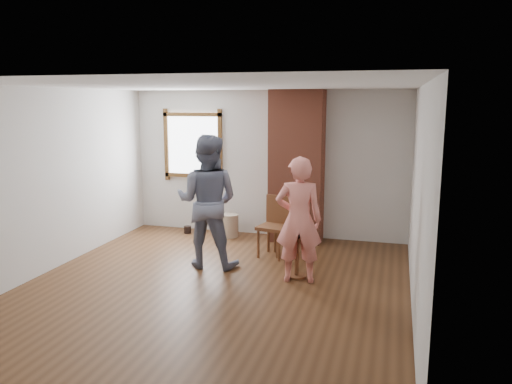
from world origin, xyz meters
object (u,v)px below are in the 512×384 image
person_pink (299,220)px  dining_chair_right (285,225)px  side_table (297,249)px  dining_chair_left (276,223)px  man (207,201)px  stoneware_crock (230,225)px

person_pink → dining_chair_right: bearing=-80.2°
dining_chair_right → side_table: size_ratio=1.39×
dining_chair_left → side_table: 1.04m
side_table → man: man is taller
stoneware_crock → dining_chair_right: (1.19, -0.72, 0.26)m
stoneware_crock → dining_chair_left: bearing=-38.3°
side_table → person_pink: size_ratio=0.35×
stoneware_crock → dining_chair_right: 1.41m
person_pink → man: bearing=-21.9°
side_table → person_pink: 0.48m
dining_chair_right → man: man is taller
dining_chair_right → man: 1.40m
stoneware_crock → side_table: 2.34m
dining_chair_left → dining_chair_right: dining_chair_left is taller
man → side_table: bearing=171.5°
stoneware_crock → dining_chair_right: size_ratio=0.49×
man → person_pink: man is taller
dining_chair_right → stoneware_crock: bearing=128.6°
stoneware_crock → dining_chair_left: dining_chair_left is taller
stoneware_crock → person_pink: (1.62, -1.87, 0.65)m
dining_chair_right → person_pink: person_pink is taller
stoneware_crock → dining_chair_right: dining_chair_right is taller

